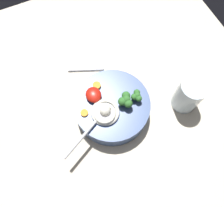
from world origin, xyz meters
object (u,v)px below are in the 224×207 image
soup_bowl (112,107)px  drinking_glass (189,95)px  noodle_pile (105,112)px  folded_napkin (86,54)px  soup_spoon (100,117)px

soup_bowl → drinking_glass: (6.33, 20.24, 2.40)cm
noodle_pile → drinking_glass: drinking_glass is taller
folded_napkin → drinking_glass: bearing=35.6°
soup_spoon → drinking_glass: size_ratio=1.56×
noodle_pile → soup_spoon: noodle_pile is taller
soup_bowl → folded_napkin: 21.34cm
soup_spoon → drinking_glass: 25.08cm
drinking_glass → noodle_pile: bearing=-101.1°
soup_bowl → drinking_glass: size_ratio=1.92×
noodle_pile → folded_napkin: noodle_pile is taller
noodle_pile → drinking_glass: (4.53, 23.05, -1.44)cm
folded_napkin → soup_spoon: bearing=-12.0°
noodle_pile → soup_spoon: (0.48, -1.66, -0.24)cm
soup_bowl → soup_spoon: soup_spoon is taller
soup_spoon → noodle_pile: bearing=169.2°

